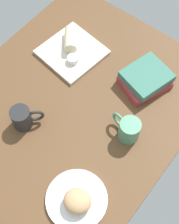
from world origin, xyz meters
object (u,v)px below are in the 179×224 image
object	(u,v)px
scone_pastry	(77,201)
book_stack	(146,79)
round_plate	(77,199)
breakfast_wrap	(71,39)
second_mug	(23,118)
square_plate	(72,52)
coffee_mug	(129,129)
sauce_cup	(73,59)

from	to	relation	value
scone_pastry	book_stack	size ratio (longest dim) A/B	0.42
round_plate	scone_pastry	size ratio (longest dim) A/B	2.25
breakfast_wrap	second_mug	distance (cm)	43.26
scone_pastry	square_plate	distance (cm)	67.26
round_plate	coffee_mug	world-z (taller)	coffee_mug
round_plate	square_plate	size ratio (longest dim) A/B	0.90
square_plate	breakfast_wrap	world-z (taller)	breakfast_wrap
breakfast_wrap	coffee_mug	distance (cm)	50.17
round_plate	coffee_mug	bearing A→B (deg)	0.99
sauce_cup	second_mug	distance (cm)	35.03
breakfast_wrap	coffee_mug	size ratio (longest dim) A/B	0.89
coffee_mug	round_plate	bearing A→B (deg)	-179.01
square_plate	coffee_mug	size ratio (longest dim) A/B	1.88
round_plate	book_stack	bearing A→B (deg)	8.58
round_plate	book_stack	distance (cm)	56.73
second_mug	coffee_mug	bearing A→B (deg)	-58.85
coffee_mug	second_mug	size ratio (longest dim) A/B	1.20
sauce_cup	scone_pastry	bearing A→B (deg)	-138.96
sauce_cup	second_mug	size ratio (longest dim) A/B	0.44
book_stack	second_mug	world-z (taller)	second_mug
sauce_cup	book_stack	distance (cm)	32.53
round_plate	square_plate	xyz separation A→B (cm)	(49.59, 43.14, 0.10)
book_stack	coffee_mug	size ratio (longest dim) A/B	1.76
breakfast_wrap	scone_pastry	bearing A→B (deg)	-87.19
square_plate	coffee_mug	world-z (taller)	coffee_mug
square_plate	book_stack	xyz separation A→B (cm)	(6.45, -34.69, 2.64)
book_stack	sauce_cup	bearing A→B (deg)	108.67
round_plate	second_mug	xyz separation A→B (cm)	(10.83, 35.61, 4.16)
round_plate	breakfast_wrap	distance (cm)	70.25
sauce_cup	breakfast_wrap	xyz separation A→B (cm)	(7.14, 6.97, 1.43)
round_plate	sauce_cup	distance (cm)	60.23
scone_pastry	square_plate	size ratio (longest dim) A/B	0.40
square_plate	coffee_mug	xyz separation A→B (cm)	(-17.56, -42.58, 4.16)
scone_pastry	coffee_mug	bearing A→B (deg)	3.04
sauce_cup	breakfast_wrap	size ratio (longest dim) A/B	0.42
square_plate	sauce_cup	world-z (taller)	sauce_cup
scone_pastry	sauce_cup	bearing A→B (deg)	41.04
round_plate	square_plate	bearing A→B (deg)	41.02
sauce_cup	coffee_mug	world-z (taller)	coffee_mug
scone_pastry	book_stack	bearing A→B (deg)	9.63
square_plate	sauce_cup	xyz separation A→B (cm)	(-3.97, -3.87, 2.18)
scone_pastry	breakfast_wrap	size ratio (longest dim) A/B	0.84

